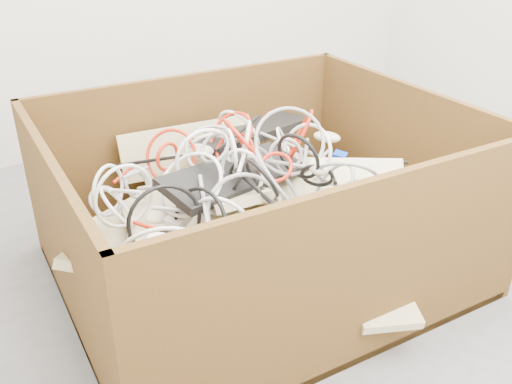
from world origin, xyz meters
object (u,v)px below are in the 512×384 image
cardboard_box (254,237)px  vga_plug (340,156)px  power_strip_left (197,196)px  power_strip_right (204,251)px

cardboard_box → vga_plug: (0.37, 0.03, 0.21)m
power_strip_left → power_strip_right: 0.30m
power_strip_right → vga_plug: size_ratio=6.74×
power_strip_right → vga_plug: bearing=53.5°
cardboard_box → power_strip_left: (-0.20, 0.01, 0.20)m
power_strip_left → power_strip_right: power_strip_left is taller
power_strip_left → vga_plug: 0.57m
cardboard_box → power_strip_right: cardboard_box is taller
cardboard_box → power_strip_right: (-0.30, -0.27, 0.19)m
power_strip_right → cardboard_box: bearing=70.9°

